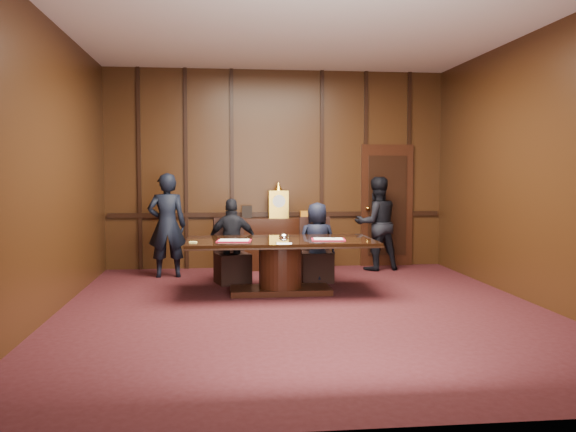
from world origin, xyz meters
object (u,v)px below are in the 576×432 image
object	(u,v)px
sideboard	(279,241)
witness_right	(377,223)
conference_table	(280,257)
witness_left	(167,225)
signatory_left	(232,241)
signatory_right	(317,242)

from	to	relation	value
sideboard	witness_right	world-z (taller)	witness_right
conference_table	witness_left	xyz separation A→B (m)	(-1.69, 1.54, 0.33)
signatory_left	witness_left	bearing A→B (deg)	-35.15
conference_table	sideboard	bearing A→B (deg)	85.12
sideboard	signatory_right	xyz separation A→B (m)	(0.47, -1.36, 0.13)
conference_table	witness_right	xyz separation A→B (m)	(1.87, 1.87, 0.30)
signatory_right	witness_right	world-z (taller)	witness_right
signatory_right	signatory_left	bearing A→B (deg)	-3.30
conference_table	signatory_left	size ratio (longest dim) A/B	2.01
signatory_right	witness_left	bearing A→B (deg)	-20.77
signatory_left	witness_left	distance (m)	1.29
sideboard	signatory_left	size ratio (longest dim) A/B	1.23
witness_left	witness_right	world-z (taller)	witness_left
sideboard	conference_table	bearing A→B (deg)	-94.88
sideboard	signatory_right	size ratio (longest dim) A/B	1.29
conference_table	witness_left	world-z (taller)	witness_left
signatory_left	signatory_right	world-z (taller)	signatory_left
signatory_right	witness_right	bearing A→B (deg)	-141.90
witness_right	sideboard	bearing A→B (deg)	-18.86
signatory_right	sideboard	bearing A→B (deg)	-74.39
signatory_left	signatory_right	bearing A→B (deg)	-179.80
conference_table	witness_right	world-z (taller)	witness_right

